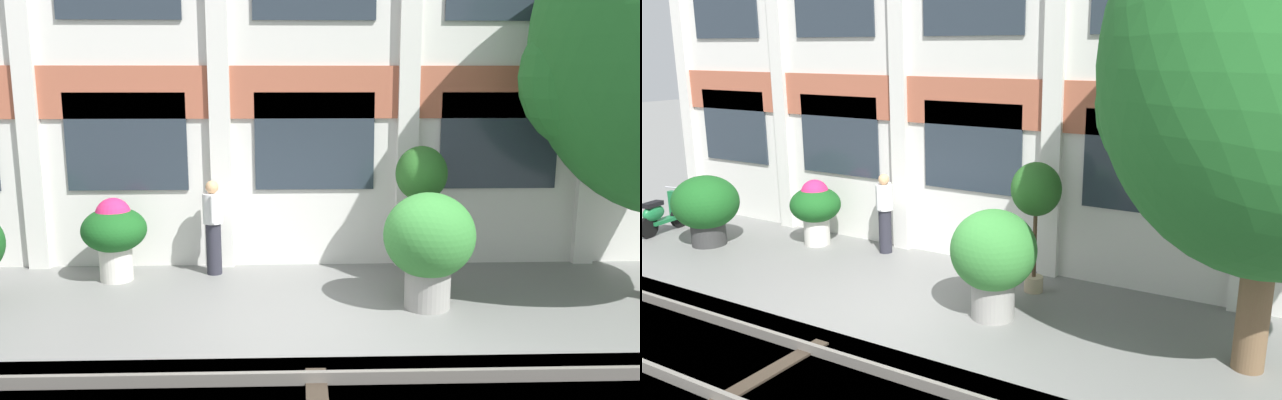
% 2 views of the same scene
% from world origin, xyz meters
% --- Properties ---
extents(ground_plane, '(80.00, 80.00, 0.00)m').
position_xyz_m(ground_plane, '(0.00, 0.00, 0.00)').
color(ground_plane, slate).
extents(apartment_facade, '(16.72, 0.64, 8.30)m').
position_xyz_m(apartment_facade, '(0.00, 3.10, 4.13)').
color(apartment_facade, silver).
rests_on(apartment_facade, ground).
extents(rail_tracks, '(24.36, 2.80, 0.43)m').
position_xyz_m(rail_tracks, '(-0.00, -2.38, -0.13)').
color(rail_tracks, '#423F3A').
rests_on(rail_tracks, ground).
extents(broadleaf_tree, '(4.48, 4.27, 6.42)m').
position_xyz_m(broadleaf_tree, '(5.23, 0.90, 3.75)').
color(broadleaf_tree, brown).
rests_on(broadleaf_tree, ground).
extents(potted_plant_glazed_jar, '(1.33, 1.33, 1.72)m').
position_xyz_m(potted_plant_glazed_jar, '(1.61, 0.65, 1.01)').
color(potted_plant_glazed_jar, gray).
rests_on(potted_plant_glazed_jar, ground).
extents(potted_plant_ribbed_drum, '(1.36, 1.36, 1.49)m').
position_xyz_m(potted_plant_ribbed_drum, '(-5.32, 0.91, 0.86)').
color(potted_plant_ribbed_drum, '#333333').
rests_on(potted_plant_ribbed_drum, ground).
extents(potted_plant_stone_basin, '(1.06, 1.06, 1.41)m').
position_xyz_m(potted_plant_stone_basin, '(-3.35, 2.09, 0.83)').
color(potted_plant_stone_basin, beige).
rests_on(potted_plant_stone_basin, ground).
extents(potted_plant_tall_urn, '(0.85, 0.85, 2.26)m').
position_xyz_m(potted_plant_tall_urn, '(1.73, 1.95, 1.73)').
color(potted_plant_tall_urn, tan).
rests_on(potted_plant_tall_urn, ground).
extents(scooter_second_parked, '(0.54, 1.37, 0.98)m').
position_xyz_m(scooter_second_parked, '(-6.95, 0.94, 0.44)').
color(scooter_second_parked, black).
rests_on(scooter_second_parked, ground).
extents(resident_by_doorway, '(0.34, 0.52, 1.64)m').
position_xyz_m(resident_by_doorway, '(-1.75, 2.38, 0.88)').
color(resident_by_doorway, '#282833').
rests_on(resident_by_doorway, ground).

